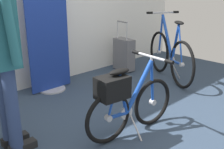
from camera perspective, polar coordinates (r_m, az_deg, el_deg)
ground_plane at (r=2.71m, az=4.59°, el=-12.73°), size 6.12×6.12×0.00m
floor_banner_stand at (r=3.68m, az=-13.14°, el=7.92°), size 0.60×0.36×1.69m
folding_bike_foreground at (r=2.57m, az=2.95°, el=-5.33°), size 1.06×0.53×0.76m
display_bike_left at (r=4.22m, az=11.93°, el=3.98°), size 0.77×1.27×1.00m
visitor_near_wall at (r=2.34m, az=-22.05°, el=4.78°), size 0.28×0.54×1.59m
rolling_suitcase at (r=4.56m, az=2.50°, el=4.26°), size 0.21×0.38×0.83m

